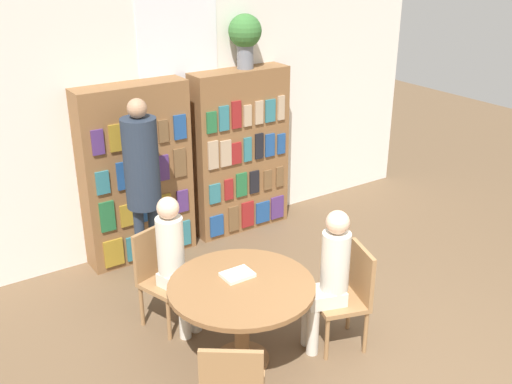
{
  "coord_description": "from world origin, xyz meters",
  "views": [
    {
      "loc": [
        -2.78,
        -2.37,
        3.18
      ],
      "look_at": [
        -0.02,
        1.78,
        1.05
      ],
      "focal_mm": 42.0,
      "sensor_mm": 36.0,
      "label": 1
    }
  ],
  "objects_px": {
    "bookshelf_right": "(240,152)",
    "chair_left_side": "(161,272)",
    "reading_table": "(242,298)",
    "seated_reader_left": "(175,259)",
    "flower_vase": "(245,35)",
    "chair_far_side": "(349,292)",
    "seated_reader_right": "(329,274)",
    "librarian_standing": "(142,172)",
    "bookshelf_left": "(137,174)"
  },
  "relations": [
    {
      "from": "bookshelf_right",
      "to": "chair_left_side",
      "type": "relative_size",
      "value": 2.12
    },
    {
      "from": "reading_table",
      "to": "seated_reader_left",
      "type": "distance_m",
      "value": 0.73
    },
    {
      "from": "bookshelf_right",
      "to": "chair_left_side",
      "type": "bearing_deg",
      "value": -142.33
    },
    {
      "from": "flower_vase",
      "to": "chair_left_side",
      "type": "xyz_separation_m",
      "value": [
        -1.67,
        -1.24,
        -1.73
      ]
    },
    {
      "from": "flower_vase",
      "to": "chair_far_side",
      "type": "distance_m",
      "value": 2.99
    },
    {
      "from": "flower_vase",
      "to": "bookshelf_right",
      "type": "bearing_deg",
      "value": -176.57
    },
    {
      "from": "bookshelf_right",
      "to": "flower_vase",
      "type": "bearing_deg",
      "value": 3.43
    },
    {
      "from": "flower_vase",
      "to": "reading_table",
      "type": "distance_m",
      "value": 3.0
    },
    {
      "from": "flower_vase",
      "to": "seated_reader_left",
      "type": "relative_size",
      "value": 0.46
    },
    {
      "from": "bookshelf_right",
      "to": "chair_far_side",
      "type": "relative_size",
      "value": 2.12
    },
    {
      "from": "reading_table",
      "to": "seated_reader_right",
      "type": "height_order",
      "value": "seated_reader_right"
    },
    {
      "from": "reading_table",
      "to": "chair_far_side",
      "type": "xyz_separation_m",
      "value": [
        0.87,
        -0.28,
        -0.1
      ]
    },
    {
      "from": "librarian_standing",
      "to": "seated_reader_right",
      "type": "bearing_deg",
      "value": -66.82
    },
    {
      "from": "flower_vase",
      "to": "reading_table",
      "type": "height_order",
      "value": "flower_vase"
    },
    {
      "from": "seated_reader_right",
      "to": "flower_vase",
      "type": "bearing_deg",
      "value": 1.13
    },
    {
      "from": "bookshelf_left",
      "to": "seated_reader_right",
      "type": "height_order",
      "value": "bookshelf_left"
    },
    {
      "from": "bookshelf_left",
      "to": "seated_reader_left",
      "type": "distance_m",
      "value": 1.46
    },
    {
      "from": "flower_vase",
      "to": "reading_table",
      "type": "bearing_deg",
      "value": -123.52
    },
    {
      "from": "chair_left_side",
      "to": "reading_table",
      "type": "bearing_deg",
      "value": 90.0
    },
    {
      "from": "bookshelf_right",
      "to": "seated_reader_left",
      "type": "distance_m",
      "value": 2.1
    },
    {
      "from": "reading_table",
      "to": "chair_far_side",
      "type": "relative_size",
      "value": 1.3
    },
    {
      "from": "reading_table",
      "to": "seated_reader_left",
      "type": "xyz_separation_m",
      "value": [
        -0.23,
        0.69,
        0.1
      ]
    },
    {
      "from": "reading_table",
      "to": "seated_reader_left",
      "type": "relative_size",
      "value": 0.92
    },
    {
      "from": "chair_far_side",
      "to": "seated_reader_right",
      "type": "relative_size",
      "value": 0.71
    },
    {
      "from": "flower_vase",
      "to": "bookshelf_left",
      "type": "bearing_deg",
      "value": -179.8
    },
    {
      "from": "seated_reader_left",
      "to": "librarian_standing",
      "type": "distance_m",
      "value": 1.03
    },
    {
      "from": "seated_reader_left",
      "to": "bookshelf_left",
      "type": "bearing_deg",
      "value": -119.34
    },
    {
      "from": "bookshelf_right",
      "to": "reading_table",
      "type": "xyz_separation_m",
      "value": [
        -1.31,
        -2.1,
        -0.34
      ]
    },
    {
      "from": "seated_reader_right",
      "to": "bookshelf_right",
      "type": "bearing_deg",
      "value": 2.92
    },
    {
      "from": "bookshelf_left",
      "to": "chair_left_side",
      "type": "relative_size",
      "value": 2.12
    },
    {
      "from": "bookshelf_left",
      "to": "flower_vase",
      "type": "relative_size",
      "value": 3.25
    },
    {
      "from": "reading_table",
      "to": "chair_left_side",
      "type": "relative_size",
      "value": 1.3
    },
    {
      "from": "bookshelf_right",
      "to": "librarian_standing",
      "type": "xyz_separation_m",
      "value": [
        -1.4,
        -0.5,
        0.22
      ]
    },
    {
      "from": "chair_left_side",
      "to": "chair_far_side",
      "type": "bearing_deg",
      "value": 117.0
    },
    {
      "from": "chair_left_side",
      "to": "librarian_standing",
      "type": "xyz_separation_m",
      "value": [
        0.19,
        0.73,
        0.66
      ]
    },
    {
      "from": "chair_far_side",
      "to": "seated_reader_left",
      "type": "bearing_deg",
      "value": 66.3
    },
    {
      "from": "chair_left_side",
      "to": "seated_reader_left",
      "type": "bearing_deg",
      "value": 90.0
    },
    {
      "from": "bookshelf_left",
      "to": "chair_left_side",
      "type": "distance_m",
      "value": 1.35
    },
    {
      "from": "flower_vase",
      "to": "seated_reader_right",
      "type": "bearing_deg",
      "value": -106.79
    },
    {
      "from": "chair_left_side",
      "to": "seated_reader_right",
      "type": "relative_size",
      "value": 0.71
    },
    {
      "from": "reading_table",
      "to": "chair_far_side",
      "type": "bearing_deg",
      "value": -17.93
    },
    {
      "from": "flower_vase",
      "to": "seated_reader_left",
      "type": "xyz_separation_m",
      "value": [
        -1.62,
        -1.41,
        -1.53
      ]
    },
    {
      "from": "seated_reader_left",
      "to": "librarian_standing",
      "type": "xyz_separation_m",
      "value": [
        0.14,
        0.91,
        0.46
      ]
    },
    {
      "from": "seated_reader_left",
      "to": "seated_reader_right",
      "type": "height_order",
      "value": "seated_reader_right"
    },
    {
      "from": "bookshelf_left",
      "to": "chair_far_side",
      "type": "height_order",
      "value": "bookshelf_left"
    },
    {
      "from": "bookshelf_left",
      "to": "reading_table",
      "type": "xyz_separation_m",
      "value": [
        -0.06,
        -2.1,
        -0.34
      ]
    },
    {
      "from": "chair_far_side",
      "to": "librarian_standing",
      "type": "relative_size",
      "value": 0.48
    },
    {
      "from": "bookshelf_right",
      "to": "reading_table",
      "type": "relative_size",
      "value": 1.63
    },
    {
      "from": "reading_table",
      "to": "seated_reader_left",
      "type": "height_order",
      "value": "seated_reader_left"
    },
    {
      "from": "bookshelf_left",
      "to": "bookshelf_right",
      "type": "bearing_deg",
      "value": -0.0
    }
  ]
}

